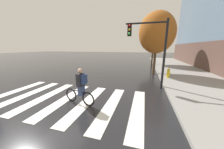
% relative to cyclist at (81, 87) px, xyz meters
% --- Properties ---
extents(ground_plane, '(120.00, 120.00, 0.00)m').
position_rel_cyclist_xyz_m(ground_plane, '(-1.48, 0.25, -0.84)').
color(ground_plane, black).
extents(crosswalk_stripes, '(7.79, 4.08, 0.01)m').
position_rel_cyclist_xyz_m(crosswalk_stripes, '(-1.07, 0.25, -0.84)').
color(crosswalk_stripes, silver).
rests_on(crosswalk_stripes, ground).
extents(cyclist, '(1.68, 0.45, 1.69)m').
position_rel_cyclist_xyz_m(cyclist, '(0.00, 0.00, 0.00)').
color(cyclist, black).
rests_on(cyclist, ground).
extents(traffic_light_near, '(2.47, 0.28, 4.20)m').
position_rel_cyclist_xyz_m(traffic_light_near, '(3.02, 3.27, 2.02)').
color(traffic_light_near, black).
rests_on(traffic_light_near, ground).
extents(fire_hydrant, '(0.33, 0.22, 0.78)m').
position_rel_cyclist_xyz_m(fire_hydrant, '(4.66, 5.74, -0.31)').
color(fire_hydrant, gold).
rests_on(fire_hydrant, sidewalk).
extents(street_tree_near, '(3.22, 3.22, 5.73)m').
position_rel_cyclist_xyz_m(street_tree_near, '(3.64, 7.41, 3.03)').
color(street_tree_near, '#4C3823').
rests_on(street_tree_near, ground).
extents(street_tree_mid, '(4.10, 4.10, 7.29)m').
position_rel_cyclist_xyz_m(street_tree_mid, '(3.79, 13.77, 4.08)').
color(street_tree_mid, '#4C3823').
rests_on(street_tree_mid, ground).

